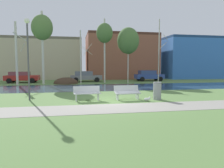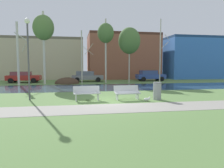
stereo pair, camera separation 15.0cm
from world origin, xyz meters
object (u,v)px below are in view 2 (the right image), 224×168
bench_right (127,92)px  parked_van_nearest_red (23,77)px  parked_sedan_second_grey (87,76)px  parked_hatch_third_blue (150,75)px  trash_bin (157,91)px  streetlamp (28,45)px  bench_left (87,93)px  seagull (147,99)px

bench_right → parked_van_nearest_red: parked_van_nearest_red is taller
parked_sedan_second_grey → bench_right: bearing=-83.8°
parked_hatch_third_blue → parked_sedan_second_grey: bearing=179.9°
trash_bin → streetlamp: (-7.74, 1.15, 2.75)m
bench_left → parked_hatch_third_blue: (9.77, 15.76, 0.32)m
parked_van_nearest_red → trash_bin: bearing=-53.7°
trash_bin → streetlamp: streetlamp is taller
bench_left → parked_sedan_second_grey: parked_sedan_second_grey is taller
parked_van_nearest_red → parked_sedan_second_grey: (8.06, 0.31, 0.00)m
seagull → streetlamp: (-6.91, 1.67, 3.18)m
parked_sedan_second_grey → parked_hatch_third_blue: 9.01m
bench_left → parked_van_nearest_red: 17.10m
seagull → streetlamp: bearing=166.4°
trash_bin → parked_sedan_second_grey: bearing=102.4°
seagull → parked_sedan_second_grey: bearing=99.3°
trash_bin → parked_sedan_second_grey: (-3.55, 16.12, 0.20)m
trash_bin → streetlamp: size_ratio=0.22×
bench_left → seagull: size_ratio=3.63×
trash_bin → parked_hatch_third_blue: size_ratio=0.27×
bench_right → parked_hatch_third_blue: parked_hatch_third_blue is taller
bench_right → parked_hatch_third_blue: size_ratio=0.41×
bench_left → seagull: bench_left is taller
bench_right → seagull: (1.01, -0.87, -0.34)m
bench_left → streetlamp: 4.53m
trash_bin → parked_hatch_third_blue: (5.47, 16.11, 0.23)m
bench_right → parked_sedan_second_grey: 15.87m
parked_van_nearest_red → bench_right: bearing=-57.7°
streetlamp → bench_right: bearing=-7.7°
bench_left → bench_right: 2.47m
trash_bin → streetlamp: 8.30m
seagull → parked_hatch_third_blue: bearing=69.3°
bench_right → streetlamp: streetlamp is taller
bench_right → trash_bin: trash_bin is taller
parked_van_nearest_red → parked_hatch_third_blue: (17.07, 0.30, 0.04)m
seagull → bench_right: bearing=139.3°
seagull → parked_hatch_third_blue: parked_hatch_third_blue is taller
parked_hatch_third_blue → streetlamp: bearing=-131.4°
seagull → parked_hatch_third_blue: 17.79m
bench_right → streetlamp: 6.60m
bench_left → bench_right: same height
parked_hatch_third_blue → trash_bin: bearing=-108.7°
bench_left → parked_hatch_third_blue: size_ratio=0.41×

